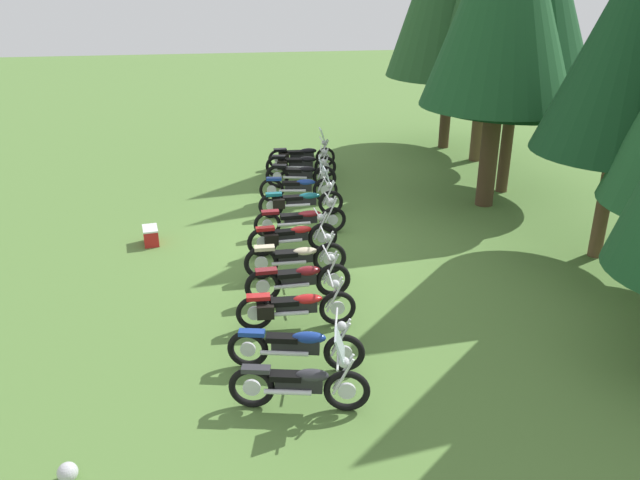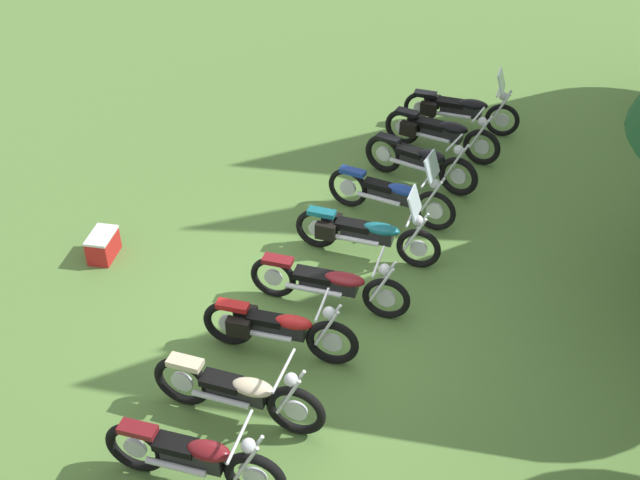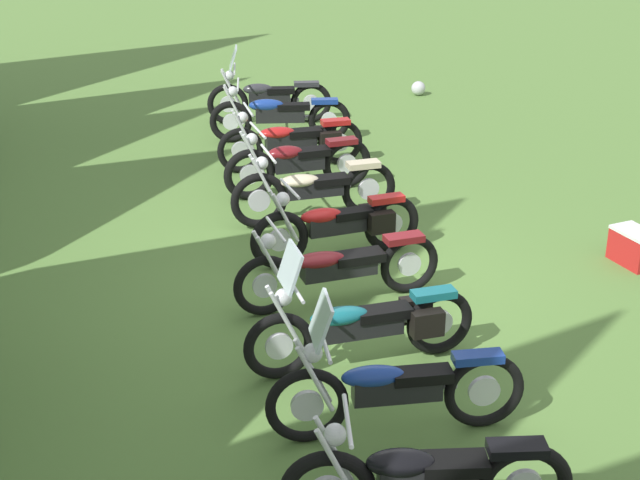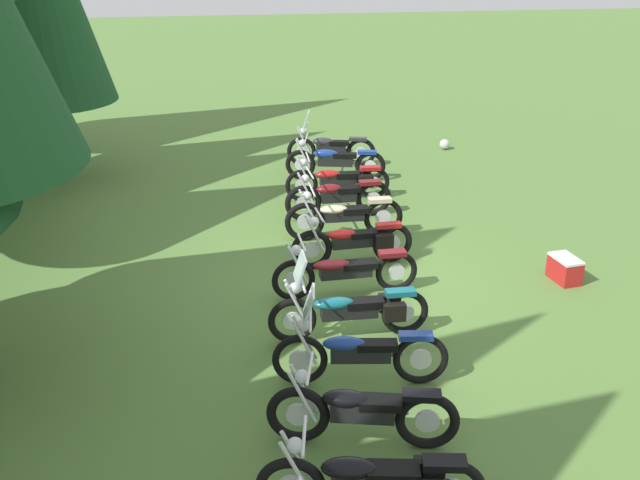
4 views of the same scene
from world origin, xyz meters
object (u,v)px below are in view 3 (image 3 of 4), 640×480
motorcycle_2 (425,480)px  motorcycle_3 (393,388)px  motorcycle_6 (340,225)px  motorcycle_9 (294,140)px  motorcycle_10 (279,115)px  motorcycle_4 (364,324)px  picnic_cooler (634,247)px  motorcycle_8 (298,163)px  motorcycle_5 (337,267)px  dropped_helmet (418,88)px  motorcycle_7 (314,189)px  motorcycle_11 (268,98)px

motorcycle_2 → motorcycle_3: bearing=-86.1°
motorcycle_2 → motorcycle_6: bearing=-86.8°
motorcycle_9 → motorcycle_10: motorcycle_9 is taller
motorcycle_4 → picnic_cooler: motorcycle_4 is taller
motorcycle_9 → motorcycle_6: bearing=86.3°
motorcycle_8 → picnic_cooler: motorcycle_8 is taller
motorcycle_2 → motorcycle_5: 3.78m
motorcycle_3 → picnic_cooler: (2.49, -4.06, -0.26)m
motorcycle_9 → dropped_helmet: size_ratio=8.28×
motorcycle_3 → motorcycle_7: motorcycle_3 is taller
motorcycle_4 → dropped_helmet: motorcycle_4 is taller
motorcycle_6 → motorcycle_11: size_ratio=1.01×
motorcycle_7 → motorcycle_8: (1.08, -0.08, 0.00)m
motorcycle_6 → motorcycle_9: size_ratio=0.96×
motorcycle_9 → motorcycle_10: (1.38, -0.11, 0.00)m
motorcycle_2 → motorcycle_3: motorcycle_3 is taller
motorcycle_5 → motorcycle_11: 7.04m
motorcycle_3 → motorcycle_11: bearing=-89.2°
motorcycle_8 → motorcycle_9: bearing=-104.7°
motorcycle_2 → motorcycle_8: 7.26m
motorcycle_2 → motorcycle_5: size_ratio=0.91×
motorcycle_6 → motorcycle_9: bearing=-99.4°
motorcycle_9 → motorcycle_10: bearing=-92.7°
motorcycle_5 → motorcycle_7: 2.40m
dropped_helmet → motorcycle_6: bearing=151.0°
motorcycle_6 → motorcycle_8: motorcycle_8 is taller
motorcycle_11 → motorcycle_5: bearing=94.9°
motorcycle_5 → motorcycle_8: size_ratio=1.08×
motorcycle_11 → picnic_cooler: (-7.00, -2.85, -0.25)m
motorcycle_4 → motorcycle_5: bearing=-96.3°
motorcycle_2 → motorcycle_4: (2.41, -0.35, 0.00)m
motorcycle_6 → motorcycle_11: motorcycle_11 is taller
motorcycle_2 → motorcycle_11: 10.82m
motorcycle_9 → picnic_cooler: bearing=125.7°
motorcycle_6 → picnic_cooler: 3.58m
motorcycle_3 → picnic_cooler: size_ratio=3.64×
motorcycle_5 → motorcycle_11: size_ratio=1.11×
motorcycle_2 → motorcycle_4: bearing=-84.9°
dropped_helmet → motorcycle_2: bearing=158.2°
motorcycle_8 → picnic_cooler: 4.77m
motorcycle_5 → picnic_cooler: bearing=177.5°
motorcycle_9 → motorcycle_11: (2.45, -0.18, 0.02)m
motorcycle_3 → motorcycle_2: bearing=88.6°
motorcycle_4 → motorcycle_5: motorcycle_4 is taller
motorcycle_7 → motorcycle_8: 1.08m
motorcycle_10 → picnic_cooler: size_ratio=3.68×
picnic_cooler → motorcycle_2: bearing=131.1°
motorcycle_5 → dropped_helmet: 9.02m
motorcycle_6 → motorcycle_5: bearing=67.6°
motorcycle_3 → motorcycle_5: motorcycle_3 is taller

